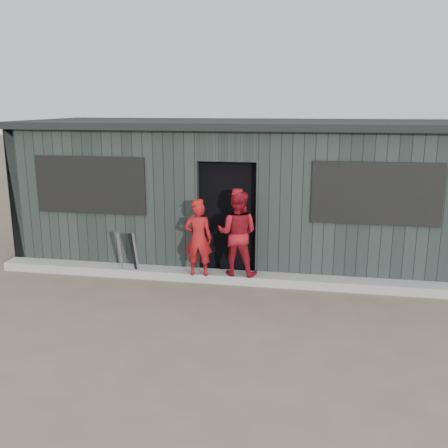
% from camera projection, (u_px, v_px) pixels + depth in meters
% --- Properties ---
extents(ground, '(80.00, 80.00, 0.00)m').
position_uv_depth(ground, '(200.00, 327.00, 6.71)').
color(ground, brown).
rests_on(ground, ground).
extents(curb, '(8.00, 0.36, 0.15)m').
position_uv_depth(curb, '(224.00, 277.00, 8.44)').
color(curb, '#9B9B96').
rests_on(curb, ground).
extents(bat_left, '(0.09, 0.28, 0.84)m').
position_uv_depth(bat_left, '(121.00, 255.00, 8.50)').
color(bat_left, gray).
rests_on(bat_left, ground).
extents(bat_mid, '(0.12, 0.23, 0.81)m').
position_uv_depth(bat_mid, '(136.00, 256.00, 8.49)').
color(bat_mid, gray).
rests_on(bat_mid, ground).
extents(bat_right, '(0.08, 0.32, 0.83)m').
position_uv_depth(bat_right, '(133.00, 256.00, 8.45)').
color(bat_right, black).
rests_on(bat_right, ground).
extents(player_red_left, '(0.49, 0.35, 1.25)m').
position_uv_depth(player_red_left, '(198.00, 239.00, 8.17)').
color(player_red_left, maroon).
rests_on(player_red_left, curb).
extents(player_red_right, '(0.72, 0.57, 1.41)m').
position_uv_depth(player_red_right, '(237.00, 233.00, 8.19)').
color(player_red_right, maroon).
rests_on(player_red_right, curb).
extents(player_grey_back, '(0.66, 0.50, 1.20)m').
position_uv_depth(player_grey_back, '(251.00, 238.00, 8.88)').
color(player_grey_back, silver).
rests_on(player_grey_back, ground).
extents(dugout, '(8.30, 3.30, 2.62)m').
position_uv_depth(dugout, '(240.00, 190.00, 9.77)').
color(dugout, black).
rests_on(dugout, ground).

